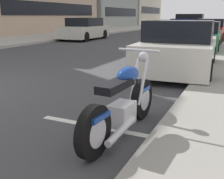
# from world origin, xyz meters

# --- Properties ---
(sidewalk_far_curb) EXTENTS (120.00, 5.00, 0.14)m
(sidewalk_far_curb) POSITION_xyz_m (12.00, 7.30, 0.07)
(sidewalk_far_curb) COLOR #ADA89E
(sidewalk_far_curb) RESTS_ON ground
(parking_stall_stripe) EXTENTS (0.12, 2.20, 0.01)m
(parking_stall_stripe) POSITION_xyz_m (0.00, -4.20, 0.00)
(parking_stall_stripe) COLOR silver
(parking_stall_stripe) RESTS_ON ground
(parked_motorcycle) EXTENTS (2.05, 0.62, 1.11)m
(parked_motorcycle) POSITION_xyz_m (-0.07, -4.47, 0.43)
(parked_motorcycle) COLOR black
(parked_motorcycle) RESTS_ON ground
(parked_car_behind_motorcycle) EXTENTS (4.13, 2.10, 1.45)m
(parked_car_behind_motorcycle) POSITION_xyz_m (4.55, -4.27, 0.67)
(parked_car_behind_motorcycle) COLOR beige
(parked_car_behind_motorcycle) RESTS_ON ground
(parked_car_second_in_row) EXTENTS (4.67, 2.07, 1.33)m
(parked_car_second_in_row) POSITION_xyz_m (10.32, -4.02, 0.63)
(parked_car_second_in_row) COLOR #236638
(parked_car_second_in_row) RESTS_ON ground
(parked_car_far_down_curb) EXTENTS (4.62, 1.92, 1.40)m
(parked_car_far_down_curb) POSITION_xyz_m (15.58, -4.06, 0.67)
(parked_car_far_down_curb) COLOR #AD1919
(parked_car_far_down_curb) RESTS_ON ground
(parked_car_mid_block) EXTENTS (4.61, 2.18, 1.34)m
(parked_car_mid_block) POSITION_xyz_m (21.24, -4.32, 0.63)
(parked_car_mid_block) COLOR black
(parked_car_mid_block) RESTS_ON ground
(crossing_truck) EXTENTS (2.02, 5.10, 1.86)m
(crossing_truck) POSITION_xyz_m (37.71, 1.06, 0.97)
(crossing_truck) COLOR #141947
(crossing_truck) RESTS_ON ground
(car_opposite_curb) EXTENTS (4.41, 2.10, 1.45)m
(car_opposite_curb) POSITION_xyz_m (13.15, 3.92, 0.69)
(car_opposite_curb) COLOR beige
(car_opposite_curb) RESTS_ON ground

